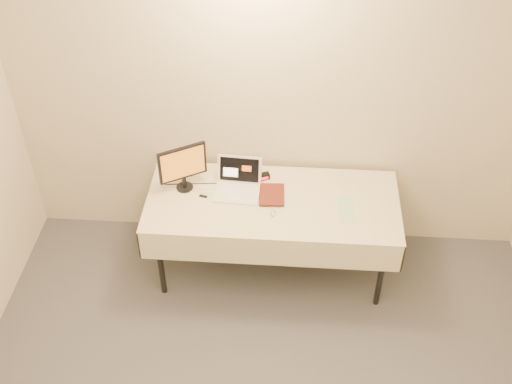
# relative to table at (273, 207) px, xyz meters

# --- Properties ---
(back_wall) EXTENTS (4.00, 0.10, 2.70)m
(back_wall) POSITION_rel_table_xyz_m (0.00, 0.45, 0.67)
(back_wall) COLOR beige
(back_wall) RESTS_ON ground
(table) EXTENTS (1.86, 0.81, 0.74)m
(table) POSITION_rel_table_xyz_m (0.00, 0.00, 0.00)
(table) COLOR black
(table) RESTS_ON ground
(laptop) EXTENTS (0.35, 0.32, 0.23)m
(laptop) POSITION_rel_table_xyz_m (-0.27, 0.11, 0.12)
(laptop) COLOR white
(laptop) RESTS_ON table
(monitor) EXTENTS (0.33, 0.20, 0.38)m
(monitor) POSITION_rel_table_xyz_m (-0.67, 0.10, 0.28)
(monitor) COLOR black
(monitor) RESTS_ON table
(book) EXTENTS (0.18, 0.03, 0.25)m
(book) POSITION_rel_table_xyz_m (-0.10, 0.04, 0.18)
(book) COLOR maroon
(book) RESTS_ON table
(alarm_clock) EXTENTS (0.12, 0.09, 0.05)m
(alarm_clock) POSITION_rel_table_xyz_m (-0.09, 0.24, 0.09)
(alarm_clock) COLOR black
(alarm_clock) RESTS_ON table
(clicker) EXTENTS (0.05, 0.08, 0.02)m
(clicker) POSITION_rel_table_xyz_m (0.01, -0.14, 0.07)
(clicker) COLOR #B8B8BA
(clicker) RESTS_ON table
(paper_form) EXTENTS (0.12, 0.28, 0.00)m
(paper_form) POSITION_rel_table_xyz_m (0.54, -0.05, 0.06)
(paper_form) COLOR #ACD8AD
(paper_form) RESTS_ON table
(usb_dongle) EXTENTS (0.06, 0.03, 0.01)m
(usb_dongle) POSITION_rel_table_xyz_m (-0.51, 0.01, 0.07)
(usb_dongle) COLOR black
(usb_dongle) RESTS_ON table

